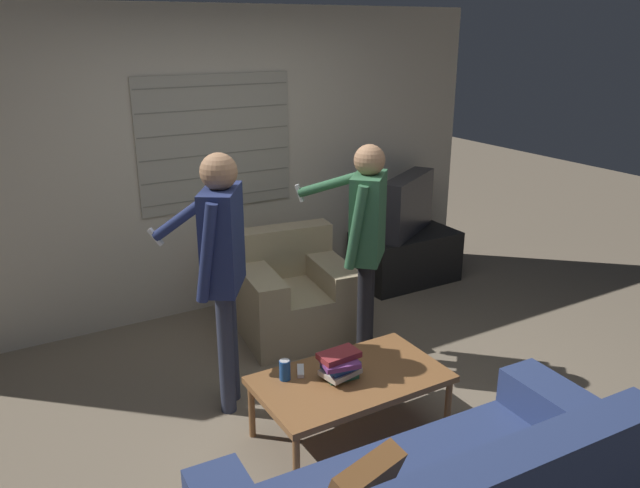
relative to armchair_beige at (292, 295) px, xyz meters
name	(u,v)px	position (x,y,z in m)	size (l,w,h in m)	color
ground_plane	(341,415)	(-0.29, -1.21, -0.32)	(16.00, 16.00, 0.00)	#7F705B
wall_back	(215,164)	(-0.29, 0.82, 0.96)	(5.20, 0.08, 2.55)	beige
armchair_beige	(292,295)	(0.00, 0.00, 0.00)	(0.94, 0.90, 0.82)	tan
coffee_table	(351,382)	(-0.35, -1.40, 0.04)	(1.13, 0.65, 0.40)	brown
tv_stand	(405,257)	(1.46, 0.41, -0.08)	(0.97, 0.59, 0.49)	black
tv	(407,205)	(1.46, 0.42, 0.45)	(0.85, 0.63, 0.56)	#2D2D33
person_left_standing	(221,253)	(-0.86, -0.72, 0.74)	(0.53, 0.73, 1.68)	#33384C
person_right_standing	(366,230)	(0.22, -0.69, 0.71)	(0.49, 0.78, 1.63)	black
book_stack	(340,365)	(-0.41, -1.37, 0.17)	(0.26, 0.22, 0.17)	#33754C
soda_can	(285,370)	(-0.70, -1.23, 0.14)	(0.07, 0.07, 0.13)	#194C9E
spare_remote	(301,371)	(-0.58, -1.21, 0.09)	(0.10, 0.13, 0.02)	white
floor_fan	(336,281)	(0.59, 0.28, -0.11)	(0.35, 0.20, 0.44)	black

